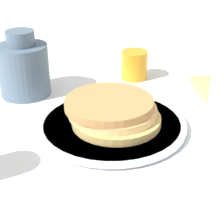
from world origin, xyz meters
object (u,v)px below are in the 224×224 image
(cream_jug, at_px, (24,68))
(pancake_stack, at_px, (113,111))
(plate, at_px, (112,124))
(juice_glass, at_px, (134,65))

(cream_jug, bearing_deg, pancake_stack, -134.48)
(plate, relative_size, juice_glass, 4.11)
(pancake_stack, height_order, juice_glass, juice_glass)
(plate, relative_size, cream_jug, 1.95)
(juice_glass, bearing_deg, pancake_stack, 161.45)
(pancake_stack, bearing_deg, plate, 124.01)
(plate, height_order, juice_glass, juice_glass)
(plate, distance_m, pancake_stack, 0.03)
(pancake_stack, height_order, cream_jug, cream_jug)
(pancake_stack, relative_size, juice_glass, 2.61)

